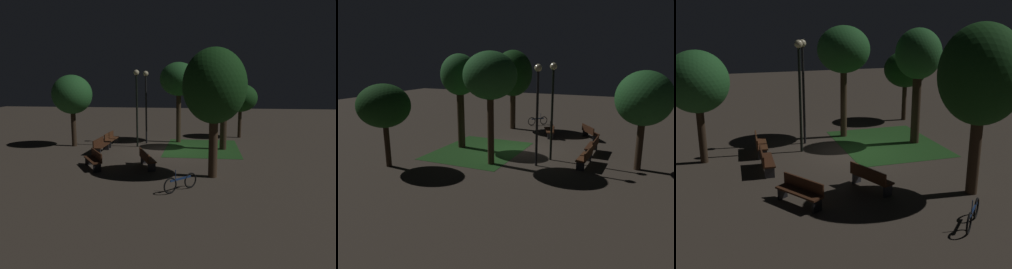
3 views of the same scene
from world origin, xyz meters
TOP-DOWN VIEW (x-y plane):
  - ground_plane at (0.00, 0.00)m, footprint 60.00×60.00m
  - grass_lawn at (-0.94, 1.92)m, footprint 5.73×4.70m
  - bench_front_right at (-1.14, -4.24)m, footprint 1.82×0.56m
  - bench_back_row at (1.13, -4.24)m, footprint 1.81×0.52m
  - bench_path_side at (4.55, -3.48)m, footprint 1.76×1.40m
  - bench_lawn_edge at (4.13, -0.88)m, footprint 1.84×1.16m
  - tree_tall_center at (5.41, 2.45)m, footprint 2.86×2.86m
  - tree_near_wall at (-5.16, 4.74)m, footprint 2.52×2.52m
  - tree_right_canopy at (-2.79, 0.23)m, footprint 2.62×2.62m
  - tree_back_left at (-0.68, -6.64)m, footprint 2.60×2.60m
  - tree_back_right at (-0.68, 3.25)m, footprint 2.18×2.18m
  - lamp_post_plaza_east at (-2.12, -1.97)m, footprint 0.36×0.36m
  - lamp_post_plaza_west at (-0.91, -2.37)m, footprint 0.36×0.36m
  - bicycle at (7.47, 1.11)m, footprint 1.28×1.27m

SIDE VIEW (x-z plane):
  - ground_plane at x=0.00m, z-range 0.00..0.00m
  - grass_lawn at x=-0.94m, z-range 0.00..0.01m
  - bicycle at x=7.47m, z-range -0.12..0.81m
  - bench_front_right at x=-1.14m, z-range 0.04..0.92m
  - bench_back_row at x=1.13m, z-range 0.04..0.92m
  - bench_path_side at x=4.55m, z-range 0.04..0.92m
  - bench_lawn_edge at x=4.13m, z-range 0.04..0.92m
  - tree_near_wall at x=-5.16m, z-range 0.97..5.07m
  - lamp_post_plaza_east at x=-2.12m, z-range 0.85..5.85m
  - lamp_post_plaza_west at x=-0.91m, z-range 0.86..5.91m
  - tree_back_left at x=-0.68m, z-range 1.06..5.79m
  - tree_tall_center at x=5.41m, z-range 1.20..7.05m
  - tree_back_right at x=-0.68m, z-range 1.44..6.97m
  - tree_right_canopy at x=-2.79m, z-range 1.58..7.20m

